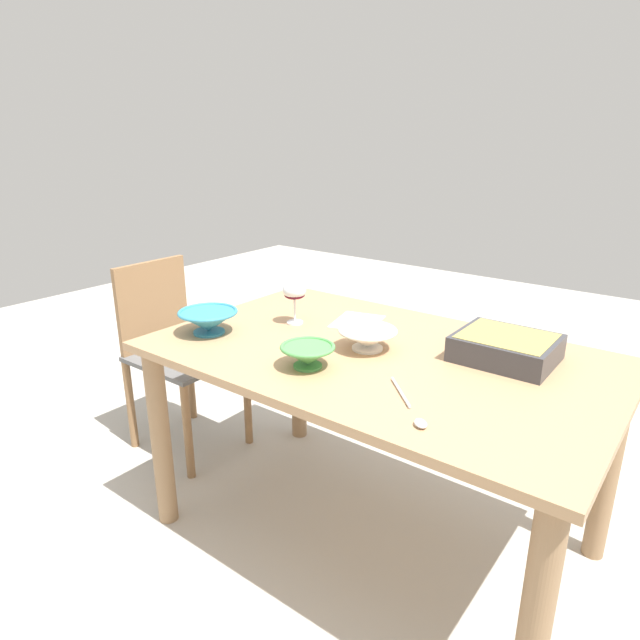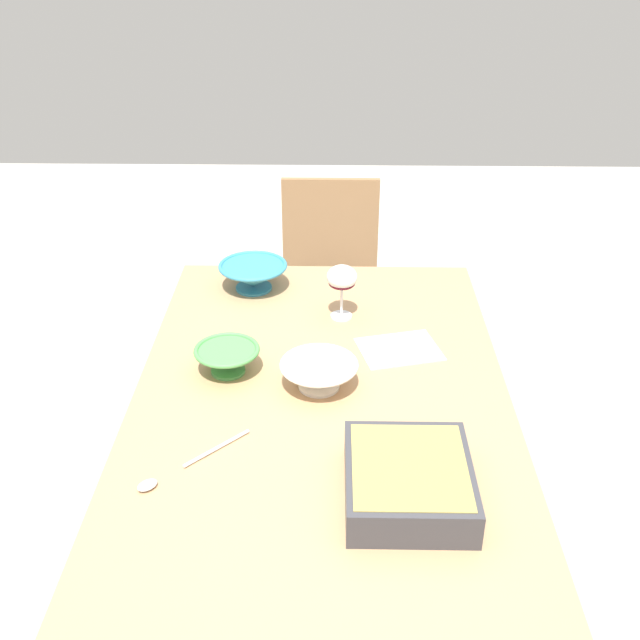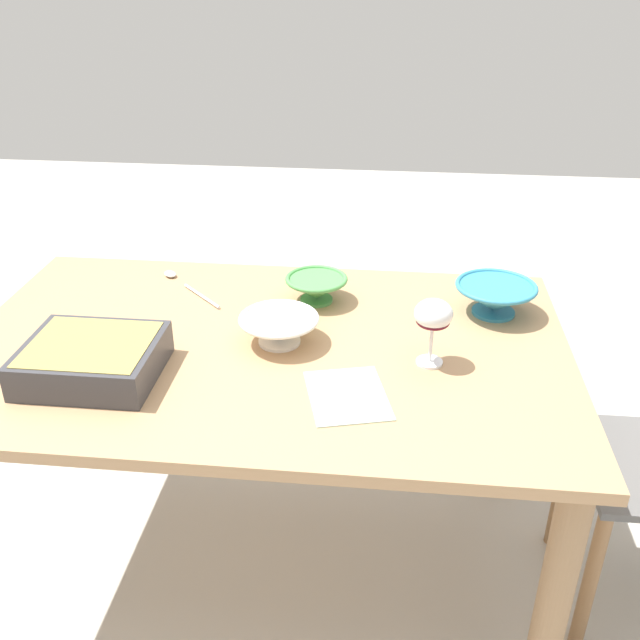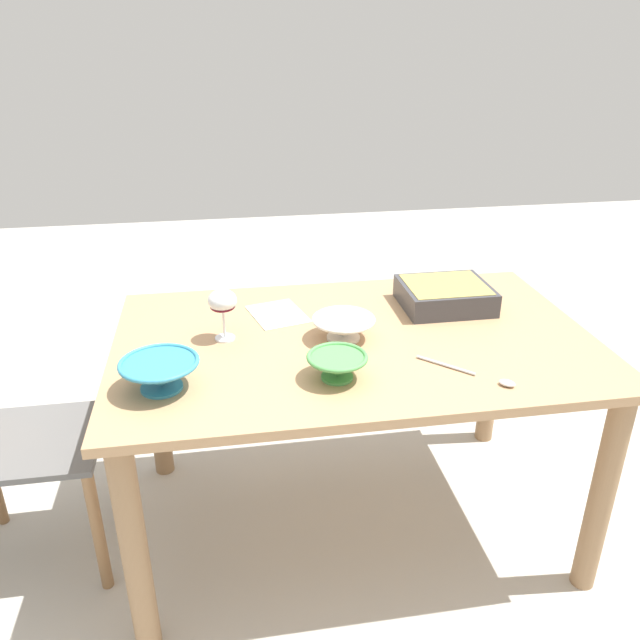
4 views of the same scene
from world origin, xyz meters
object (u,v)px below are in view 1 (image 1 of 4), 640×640
(small_bowl, at_px, (368,338))
(serving_spoon, at_px, (412,411))
(dining_table, at_px, (377,383))
(mixing_bowl, at_px, (208,320))
(serving_bowl, at_px, (308,355))
(chair, at_px, (174,348))
(casserole_dish, at_px, (506,346))
(wine_glass, at_px, (294,293))
(napkin, at_px, (357,322))

(small_bowl, distance_m, serving_spoon, 0.44)
(dining_table, relative_size, mixing_bowl, 7.00)
(small_bowl, distance_m, serving_bowl, 0.24)
(chair, height_order, serving_bowl, chair)
(casserole_dish, relative_size, serving_bowl, 1.75)
(chair, distance_m, serving_spoon, 1.44)
(dining_table, xyz_separation_m, wine_glass, (0.39, -0.05, 0.23))
(small_bowl, height_order, napkin, small_bowl)
(serving_spoon, distance_m, napkin, 0.72)
(chair, relative_size, small_bowl, 4.44)
(napkin, bearing_deg, small_bowl, 130.47)
(dining_table, relative_size, small_bowl, 7.58)
(chair, bearing_deg, napkin, -167.73)
(dining_table, xyz_separation_m, mixing_bowl, (0.57, 0.22, 0.16))
(casserole_dish, distance_m, serving_bowl, 0.62)
(dining_table, relative_size, napkin, 7.04)
(dining_table, distance_m, small_bowl, 0.16)
(small_bowl, relative_size, serving_bowl, 1.16)
(wine_glass, xyz_separation_m, serving_spoon, (-0.68, 0.35, -0.11))
(casserole_dish, bearing_deg, mixing_bowl, 23.42)
(chair, height_order, wine_glass, wine_glass)
(wine_glass, height_order, serving_spoon, wine_glass)
(small_bowl, bearing_deg, wine_glass, -9.11)
(chair, xyz_separation_m, napkin, (-0.87, -0.19, 0.26))
(casserole_dish, xyz_separation_m, serving_spoon, (0.06, 0.48, -0.04))
(serving_bowl, height_order, serving_spoon, serving_bowl)
(casserole_dish, distance_m, napkin, 0.57)
(serving_bowl, xyz_separation_m, serving_spoon, (-0.39, 0.06, -0.03))
(dining_table, relative_size, serving_spoon, 6.72)
(casserole_dish, bearing_deg, dining_table, 27.21)
(chair, relative_size, napkin, 4.12)
(casserole_dish, bearing_deg, napkin, -2.37)
(mixing_bowl, distance_m, napkin, 0.55)
(chair, distance_m, wine_glass, 0.79)
(small_bowl, xyz_separation_m, serving_bowl, (0.06, 0.23, 0.00))
(mixing_bowl, height_order, serving_bowl, mixing_bowl)
(mixing_bowl, relative_size, napkin, 1.01)
(dining_table, relative_size, chair, 1.71)
(dining_table, distance_m, mixing_bowl, 0.63)
(serving_spoon, height_order, napkin, serving_spoon)
(dining_table, relative_size, serving_bowl, 8.78)
(casserole_dish, bearing_deg, wine_glass, 9.87)
(wine_glass, distance_m, small_bowl, 0.37)
(dining_table, height_order, serving_spoon, serving_spoon)
(serving_spoon, relative_size, napkin, 1.05)
(dining_table, distance_m, casserole_dish, 0.42)
(mixing_bowl, bearing_deg, dining_table, -159.04)
(serving_spoon, bearing_deg, serving_bowl, -9.40)
(serving_bowl, relative_size, serving_spoon, 0.77)
(chair, relative_size, mixing_bowl, 4.10)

